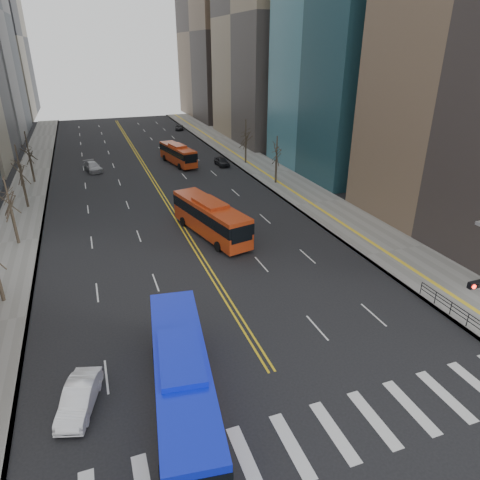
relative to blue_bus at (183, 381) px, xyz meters
The scene contains 15 objects.
ground 7.12m from the blue_bus, 35.75° to the right, with size 220.00×220.00×0.00m, color black.
sidewalk_right 47.08m from the blue_bus, 60.65° to the left, with size 7.00×130.00×0.15m, color slate.
sidewalk_left 42.48m from the blue_bus, 104.95° to the left, with size 5.00×130.00×0.15m, color slate.
crosswalk 7.12m from the blue_bus, 35.75° to the right, with size 26.70×4.00×0.01m.
centerline 51.34m from the blue_bus, 83.78° to the left, with size 0.55×100.00×0.01m.
office_towers 68.38m from the blue_bus, 84.97° to the left, with size 83.00×134.00×58.00m.
pedestrian_railing 19.99m from the blue_bus, ahead, with size 0.06×6.06×1.02m.
street_trees 30.73m from the blue_bus, 93.04° to the left, with size 35.20×47.20×7.60m.
blue_bus is the anchor object (origin of this frame).
red_bus_near 23.09m from the blue_bus, 70.08° to the left, with size 5.23×11.98×3.69m.
red_bus_far 52.40m from the blue_bus, 77.88° to the left, with size 4.16×10.44×3.25m.
car_white 5.70m from the blue_bus, 158.91° to the left, with size 1.48×4.24×1.40m, color white.
car_dark_mid 51.08m from the blue_bus, 70.05° to the left, with size 1.65×4.10×1.40m, color black.
car_silver 51.55m from the blue_bus, 92.61° to the left, with size 1.99×4.88×1.42m, color #95959A.
car_dark_far 84.17m from the blue_bus, 77.61° to the left, with size 1.80×3.90×1.08m, color black.
Camera 1 is at (-8.57, -13.01, 17.68)m, focal length 32.00 mm.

